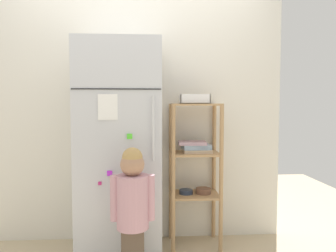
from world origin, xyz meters
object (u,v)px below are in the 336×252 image
Objects in this scene: refrigerator at (120,149)px; child_standing at (133,201)px; fruit_bin at (194,100)px; pantry_shelf_unit at (195,161)px.

refrigerator reaches higher than child_standing.
pantry_shelf_unit is at bearing 56.49° from fruit_bin.
child_standing is 0.76× the size of pantry_shelf_unit.
pantry_shelf_unit is at bearing 48.39° from child_standing.
pantry_shelf_unit is at bearing 9.81° from refrigerator.
child_standing is 0.83m from pantry_shelf_unit.
refrigerator reaches higher than fruit_bin.
fruit_bin is (-0.02, -0.02, 0.55)m from pantry_shelf_unit.
fruit_bin reaches higher than pantry_shelf_unit.
fruit_bin is at bearing 48.09° from child_standing.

